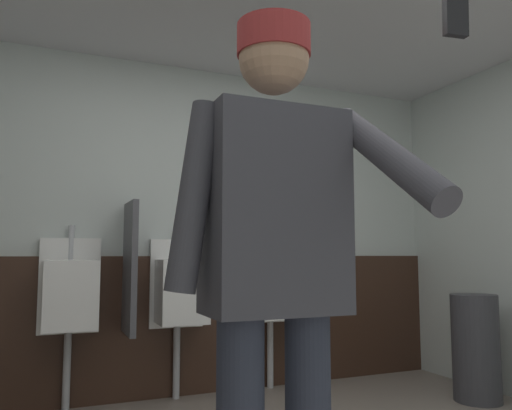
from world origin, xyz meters
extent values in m
cube|color=silver|center=(0.00, 1.99, 1.25)|extent=(4.92, 0.12, 2.50)
cube|color=#382319|center=(0.00, 1.91, 0.51)|extent=(4.32, 0.03, 1.02)
cube|color=white|center=(-0.86, 1.90, 0.83)|extent=(0.40, 0.05, 0.65)
cube|color=white|center=(-0.86, 1.73, 0.78)|extent=(0.34, 0.30, 0.45)
cylinder|color=#B7BABF|center=(-0.86, 1.89, 1.12)|extent=(0.04, 0.04, 0.24)
cylinder|color=#B7BABF|center=(-0.86, 1.86, 0.28)|extent=(0.05, 0.05, 0.55)
cube|color=white|center=(-0.11, 1.90, 0.83)|extent=(0.40, 0.05, 0.65)
cube|color=white|center=(-0.11, 1.73, 0.78)|extent=(0.34, 0.30, 0.45)
cylinder|color=#B7BABF|center=(-0.11, 1.89, 1.12)|extent=(0.04, 0.04, 0.24)
cylinder|color=#B7BABF|center=(-0.11, 1.86, 0.28)|extent=(0.05, 0.05, 0.55)
cube|color=white|center=(0.64, 1.90, 0.83)|extent=(0.40, 0.05, 0.65)
cube|color=white|center=(0.64, 1.73, 0.78)|extent=(0.34, 0.30, 0.45)
cylinder|color=#B7BABF|center=(0.64, 1.89, 1.12)|extent=(0.04, 0.04, 0.24)
cylinder|color=#B7BABF|center=(0.64, 1.86, 0.28)|extent=(0.05, 0.05, 0.55)
cube|color=#4C4C51|center=(-0.49, 1.70, 0.95)|extent=(0.04, 0.40, 0.90)
cube|color=#3F3F47|center=(-0.38, -0.44, 1.17)|extent=(0.42, 0.24, 0.62)
cylinder|color=#3F3F47|center=(-0.64, -0.44, 1.20)|extent=(0.17, 0.09, 0.56)
cylinder|color=#3F3F47|center=(-0.13, -0.66, 1.32)|extent=(0.09, 0.50, 0.39)
sphere|color=tan|center=(-0.38, -0.44, 1.65)|extent=(0.22, 0.22, 0.22)
cylinder|color=maroon|center=(-0.38, -0.44, 1.71)|extent=(0.23, 0.23, 0.10)
cube|color=black|center=(-0.14, -0.95, 1.61)|extent=(0.06, 0.03, 0.11)
cylinder|color=#38383D|center=(1.85, 0.95, 0.37)|extent=(0.33, 0.33, 0.75)
camera|label=1|loc=(-1.03, -1.83, 1.04)|focal=35.22mm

